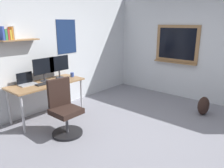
{
  "coord_description": "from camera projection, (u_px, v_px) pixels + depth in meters",
  "views": [
    {
      "loc": [
        -2.78,
        -1.55,
        1.86
      ],
      "look_at": [
        -0.11,
        0.72,
        0.85
      ],
      "focal_mm": 34.37,
      "sensor_mm": 36.0,
      "label": 1
    }
  ],
  "objects": [
    {
      "name": "laptop",
      "position": [
        27.0,
        82.0,
        4.04
      ],
      "size": [
        0.31,
        0.21,
        0.23
      ],
      "color": "#ADAFB5",
      "rests_on": "desk"
    },
    {
      "name": "wall_right",
      "position": [
        206.0,
        47.0,
        4.96
      ],
      "size": [
        0.22,
        5.0,
        2.6
      ],
      "color": "silver",
      "rests_on": "ground"
    },
    {
      "name": "office_chair",
      "position": [
        64.0,
        111.0,
        3.64
      ],
      "size": [
        0.52,
        0.52,
        0.95
      ],
      "color": "black",
      "rests_on": "ground"
    },
    {
      "name": "monitor_primary",
      "position": [
        44.0,
        68.0,
        4.21
      ],
      "size": [
        0.46,
        0.17,
        0.46
      ],
      "color": "#38383D",
      "rests_on": "desk"
    },
    {
      "name": "backpack",
      "position": [
        203.0,
        106.0,
        4.44
      ],
      "size": [
        0.32,
        0.22,
        0.39
      ],
      "primitive_type": "ellipsoid",
      "color": "black",
      "rests_on": "ground"
    },
    {
      "name": "ground_plane",
      "position": [
        150.0,
        140.0,
        3.51
      ],
      "size": [
        5.2,
        5.2,
        0.0
      ],
      "primitive_type": "plane",
      "color": "gray",
      "rests_on": "ground"
    },
    {
      "name": "coffee_mug",
      "position": [
        72.0,
        75.0,
        4.63
      ],
      "size": [
        0.08,
        0.08,
        0.09
      ],
      "primitive_type": "cylinder",
      "color": "#334CA5",
      "rests_on": "desk"
    },
    {
      "name": "desk",
      "position": [
        47.0,
        86.0,
        4.22
      ],
      "size": [
        1.45,
        0.63,
        0.72
      ],
      "color": "#997047",
      "rests_on": "ground"
    },
    {
      "name": "keyboard",
      "position": [
        45.0,
        83.0,
        4.09
      ],
      "size": [
        0.37,
        0.13,
        0.02
      ],
      "primitive_type": "cube",
      "color": "black",
      "rests_on": "desk"
    },
    {
      "name": "monitor_secondary",
      "position": [
        59.0,
        65.0,
        4.48
      ],
      "size": [
        0.46,
        0.17,
        0.46
      ],
      "color": "#38383D",
      "rests_on": "desk"
    },
    {
      "name": "wall_back",
      "position": [
        55.0,
        49.0,
        4.67
      ],
      "size": [
        5.0,
        0.3,
        2.6
      ],
      "color": "silver",
      "rests_on": "ground"
    },
    {
      "name": "computer_mouse",
      "position": [
        58.0,
        80.0,
        4.3
      ],
      "size": [
        0.1,
        0.06,
        0.03
      ],
      "primitive_type": "ellipsoid",
      "color": "#262628",
      "rests_on": "desk"
    }
  ]
}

